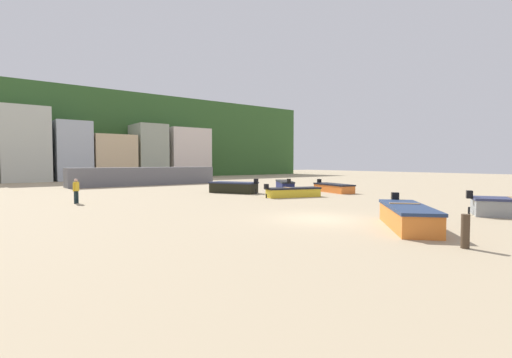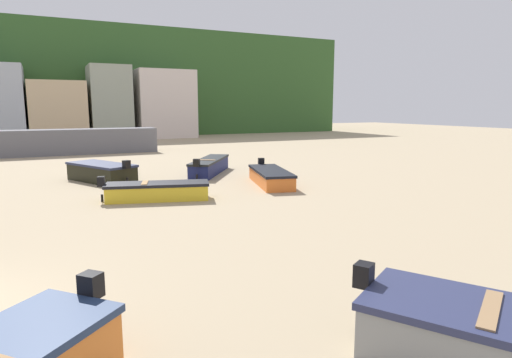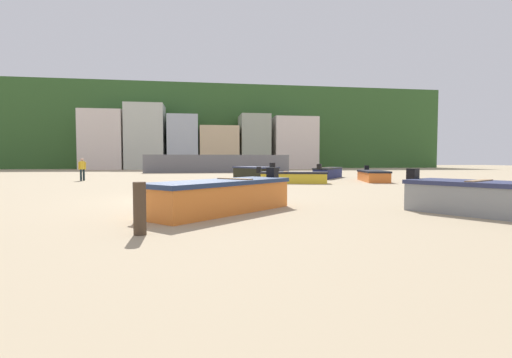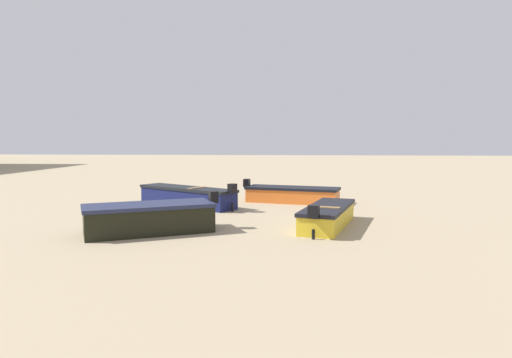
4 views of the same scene
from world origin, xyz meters
TOP-DOWN VIEW (x-y plane):
  - boat_yellow_0 at (6.45, 8.76)m, footprint 4.55×2.39m
  - boat_navy_1 at (10.94, 14.77)m, footprint 3.95×5.04m
  - boat_orange_3 at (12.47, 9.97)m, footprint 2.56×4.79m
  - boat_black_4 at (4.91, 14.65)m, footprint 3.34×4.43m

SIDE VIEW (x-z plane):
  - boat_yellow_0 at x=6.45m, z-range -0.15..0.90m
  - boat_orange_3 at x=12.47m, z-range -0.15..0.92m
  - boat_navy_1 at x=10.94m, z-range -0.15..1.04m
  - boat_black_4 at x=4.91m, z-range -0.15..1.12m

